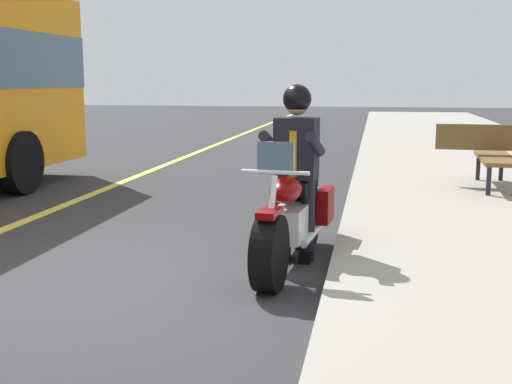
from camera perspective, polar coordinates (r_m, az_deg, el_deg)
The scene contains 4 objects.
ground_plane at distance 6.00m, azimuth -13.51°, elevation -7.76°, with size 80.00×80.00×0.00m, color #333335.
motorcycle_main at distance 6.32m, azimuth 3.14°, elevation -2.38°, with size 2.22×0.72×1.26m.
rider_main at distance 6.41m, azimuth 3.54°, elevation 3.08°, with size 0.66×0.59×1.74m.
bench_sidewalk at distance 10.72m, azimuth 20.24°, elevation 3.43°, with size 1.82×1.80×0.95m.
Camera 1 is at (5.22, 2.37, 1.77)m, focal length 45.76 mm.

